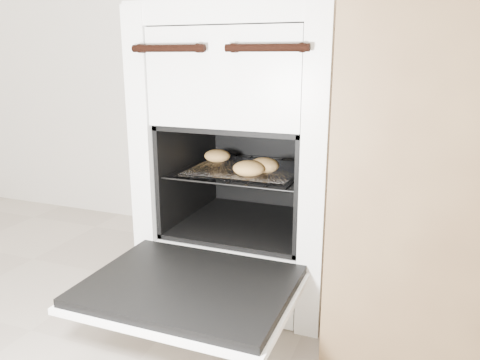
% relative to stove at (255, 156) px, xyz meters
% --- Properties ---
extents(stove, '(0.53, 0.60, 0.82)m').
position_rel_stove_xyz_m(stove, '(0.00, 0.00, 0.00)').
color(stove, white).
rests_on(stove, ground).
extents(oven_door, '(0.48, 0.37, 0.03)m').
position_rel_stove_xyz_m(oven_door, '(0.00, -0.45, -0.22)').
color(oven_door, black).
rests_on(oven_door, stove).
extents(oven_rack, '(0.39, 0.37, 0.01)m').
position_rel_stove_xyz_m(oven_rack, '(0.00, -0.06, -0.03)').
color(oven_rack, black).
rests_on(oven_rack, stove).
extents(foil_sheet, '(0.30, 0.27, 0.01)m').
position_rel_stove_xyz_m(foil_sheet, '(0.00, -0.08, -0.02)').
color(foil_sheet, silver).
rests_on(foil_sheet, oven_rack).
extents(baked_rolls, '(0.29, 0.24, 0.04)m').
position_rel_stove_xyz_m(baked_rolls, '(0.00, -0.11, -0.00)').
color(baked_rolls, tan).
rests_on(baked_rolls, foil_sheet).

